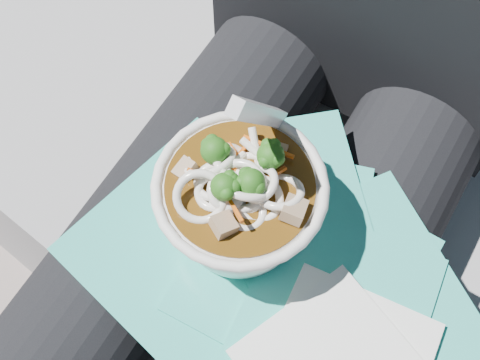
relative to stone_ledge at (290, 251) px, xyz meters
The scene contains 5 objects.
stone_ledge is the anchor object (origin of this frame).
lap 0.35m from the stone_ledge, 90.00° to the right, with size 0.33×0.48×0.14m.
person_body 0.34m from the stone_ledge, 90.00° to the right, with size 0.34×0.94×1.02m.
plastic_bag 0.42m from the stone_ledge, 69.44° to the right, with size 0.39×0.30×0.01m.
udon_bowl 0.47m from the stone_ledge, 90.80° to the right, with size 0.14×0.15×0.19m.
Camera 1 is at (0.12, -0.19, 1.19)m, focal length 50.00 mm.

